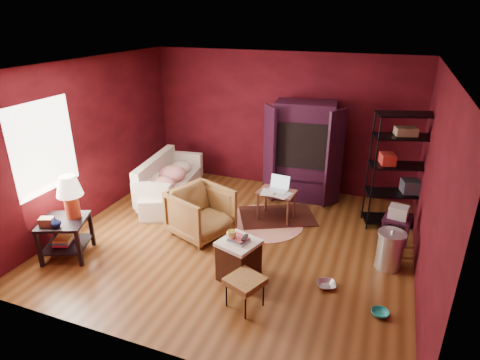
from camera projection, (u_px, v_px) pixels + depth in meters
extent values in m
cube|color=brown|center=(236.00, 240.00, 6.65)|extent=(5.50, 5.00, 0.02)
cube|color=white|center=(235.00, 65.00, 5.55)|extent=(5.50, 5.00, 0.02)
cube|color=#4D0B12|center=(280.00, 122.00, 8.26)|extent=(5.50, 0.02, 2.80)
cube|color=#4D0B12|center=(141.00, 242.00, 3.94)|extent=(5.50, 0.02, 2.80)
cube|color=#4D0B12|center=(89.00, 141.00, 7.01)|extent=(0.02, 5.00, 2.80)
cube|color=#4D0B12|center=(433.00, 187.00, 5.19)|extent=(0.02, 5.00, 2.80)
cube|color=white|center=(43.00, 147.00, 6.06)|extent=(0.02, 1.20, 1.40)
imported|color=beige|center=(166.00, 181.00, 7.94)|extent=(1.42, 2.13, 0.81)
imported|color=black|center=(201.00, 210.00, 6.65)|extent=(1.08, 1.11, 0.90)
imported|color=silver|center=(327.00, 279.00, 5.46)|extent=(0.26, 0.15, 0.26)
imported|color=teal|center=(381.00, 308.00, 4.95)|extent=(0.22, 0.07, 0.22)
imported|color=#0D1843|center=(56.00, 222.00, 5.77)|extent=(0.20, 0.20, 0.15)
imported|color=#FFF27C|center=(231.00, 233.00, 5.38)|extent=(0.16, 0.14, 0.13)
cube|color=black|center=(63.00, 221.00, 6.00)|extent=(0.84, 0.84, 0.04)
cube|color=black|center=(68.00, 244.00, 6.16)|extent=(0.79, 0.79, 0.03)
cube|color=black|center=(39.00, 249.00, 5.84)|extent=(0.07, 0.07, 0.60)
cube|color=black|center=(79.00, 248.00, 5.85)|extent=(0.07, 0.07, 0.60)
cube|color=black|center=(55.00, 229.00, 6.37)|extent=(0.07, 0.07, 0.60)
cube|color=black|center=(92.00, 228.00, 6.39)|extent=(0.07, 0.07, 0.60)
cylinder|color=#CC4B25|center=(72.00, 206.00, 6.02)|extent=(0.28, 0.28, 0.37)
cone|color=#F2E5C6|center=(69.00, 186.00, 5.90)|extent=(0.51, 0.51, 0.30)
cube|color=olive|center=(47.00, 222.00, 5.82)|extent=(0.23, 0.19, 0.13)
cube|color=#C73147|center=(64.00, 242.00, 6.14)|extent=(0.33, 0.37, 0.03)
cube|color=#3192C7|center=(64.00, 239.00, 6.12)|extent=(0.33, 0.37, 0.03)
cube|color=gold|center=(64.00, 237.00, 6.11)|extent=(0.33, 0.37, 0.03)
cube|color=beige|center=(171.00, 188.00, 8.00)|extent=(0.94, 1.79, 0.36)
cube|color=beige|center=(156.00, 175.00, 7.97)|extent=(0.39, 1.72, 0.72)
cube|color=beige|center=(152.00, 196.00, 7.15)|extent=(0.74, 0.26, 0.50)
cube|color=beige|center=(186.00, 164.00, 8.69)|extent=(0.74, 0.26, 0.50)
ellipsoid|color=red|center=(162.00, 184.00, 7.43)|extent=(0.53, 0.53, 0.25)
ellipsoid|color=red|center=(172.00, 173.00, 7.87)|extent=(0.59, 0.59, 0.29)
ellipsoid|color=beige|center=(181.00, 167.00, 8.29)|extent=(0.49, 0.49, 0.23)
cube|color=#3A1A0D|center=(239.00, 262.00, 5.58)|extent=(0.58, 0.58, 0.56)
cube|color=beige|center=(239.00, 243.00, 5.46)|extent=(0.62, 0.62, 0.05)
cube|color=#C0B29E|center=(239.00, 241.00, 5.44)|extent=(0.32, 0.28, 0.02)
cube|color=teal|center=(239.00, 239.00, 5.44)|extent=(0.29, 0.25, 0.02)
cube|color=#B5444C|center=(239.00, 238.00, 5.43)|extent=(0.30, 0.27, 0.02)
cube|color=black|center=(245.00, 237.00, 5.39)|extent=(0.06, 0.17, 0.02)
cube|color=black|center=(245.00, 281.00, 5.01)|extent=(0.54, 0.54, 0.08)
cube|color=black|center=(245.00, 284.00, 5.03)|extent=(0.49, 0.49, 0.02)
cylinder|color=black|center=(226.00, 295.00, 5.09)|extent=(0.03, 0.03, 0.34)
cylinder|color=black|center=(245.00, 307.00, 4.87)|extent=(0.03, 0.03, 0.34)
cylinder|color=black|center=(244.00, 283.00, 5.31)|extent=(0.03, 0.03, 0.34)
cylinder|color=black|center=(263.00, 295.00, 5.09)|extent=(0.03, 0.03, 0.34)
cylinder|color=#F3E0CA|center=(264.00, 222.00, 7.18)|extent=(1.57, 1.57, 0.01)
cube|color=#501D15|center=(277.00, 216.00, 7.38)|extent=(1.59, 1.39, 0.01)
cube|color=brown|center=(277.00, 192.00, 7.10)|extent=(0.68, 0.51, 0.03)
cylinder|color=brown|center=(258.00, 207.00, 7.17)|extent=(0.04, 0.04, 0.54)
cylinder|color=brown|center=(288.00, 213.00, 6.94)|extent=(0.04, 0.04, 0.54)
cylinder|color=brown|center=(266.00, 199.00, 7.47)|extent=(0.04, 0.04, 0.54)
cylinder|color=brown|center=(294.00, 205.00, 7.25)|extent=(0.04, 0.04, 0.54)
cube|color=silver|center=(278.00, 190.00, 7.12)|extent=(0.36, 0.27, 0.02)
cube|color=silver|center=(280.00, 182.00, 7.17)|extent=(0.35, 0.10, 0.23)
cube|color=silver|center=(268.00, 192.00, 7.06)|extent=(0.26, 0.35, 0.00)
cube|color=silver|center=(283.00, 195.00, 6.95)|extent=(0.30, 0.37, 0.00)
cube|color=#2E0D21|center=(303.00, 151.00, 7.82)|extent=(1.18, 0.72, 1.95)
cube|color=black|center=(303.00, 143.00, 7.65)|extent=(0.96, 0.55, 0.87)
cube|color=#2E0D21|center=(269.00, 153.00, 7.71)|extent=(0.34, 0.38, 1.85)
cube|color=#2E0D21|center=(335.00, 159.00, 7.41)|extent=(0.27, 0.43, 1.85)
cube|color=#313437|center=(303.00, 147.00, 7.73)|extent=(0.68, 0.57, 0.53)
cube|color=black|center=(301.00, 151.00, 7.50)|extent=(0.51, 0.06, 0.41)
cube|color=#2E0D21|center=(301.00, 177.00, 7.97)|extent=(0.97, 0.60, 0.05)
cylinder|color=black|center=(374.00, 176.00, 6.59)|extent=(0.03, 0.03, 2.01)
cylinder|color=black|center=(432.00, 177.00, 6.52)|extent=(0.03, 0.03, 2.01)
cylinder|color=black|center=(368.00, 167.00, 6.96)|extent=(0.03, 0.03, 2.01)
cylinder|color=black|center=(424.00, 168.00, 6.89)|extent=(0.03, 0.03, 2.01)
cube|color=black|center=(391.00, 219.00, 7.08)|extent=(1.06, 0.69, 0.03)
cube|color=black|center=(396.00, 193.00, 6.89)|extent=(1.06, 0.69, 0.03)
cube|color=black|center=(400.00, 166.00, 6.69)|extent=(1.06, 0.69, 0.03)
cube|color=black|center=(405.00, 137.00, 6.50)|extent=(1.06, 0.69, 0.03)
cube|color=black|center=(409.00, 114.00, 6.36)|extent=(1.06, 0.69, 0.03)
cube|color=maroon|center=(388.00, 159.00, 6.67)|extent=(0.29, 0.33, 0.18)
cube|color=#33323F|center=(410.00, 186.00, 6.82)|extent=(0.35, 0.35, 0.22)
cube|color=#7E674C|center=(406.00, 131.00, 6.46)|extent=(0.39, 0.31, 0.13)
cube|color=#2E0D21|center=(397.00, 219.00, 6.15)|extent=(0.45, 0.45, 0.04)
cube|color=#2E0D21|center=(381.00, 236.00, 6.20)|extent=(0.04, 0.04, 0.56)
cube|color=#2E0D21|center=(404.00, 242.00, 6.05)|extent=(0.04, 0.04, 0.56)
cube|color=#2E0D21|center=(386.00, 227.00, 6.46)|extent=(0.04, 0.04, 0.56)
cube|color=#2E0D21|center=(407.00, 233.00, 6.31)|extent=(0.04, 0.04, 0.56)
cube|color=silver|center=(398.00, 212.00, 6.10)|extent=(0.30, 0.26, 0.19)
cylinder|color=white|center=(390.00, 251.00, 5.83)|extent=(0.37, 0.37, 0.55)
cylinder|color=white|center=(392.00, 234.00, 5.72)|extent=(0.41, 0.41, 0.04)
sphere|color=white|center=(393.00, 232.00, 5.70)|extent=(0.06, 0.06, 0.05)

